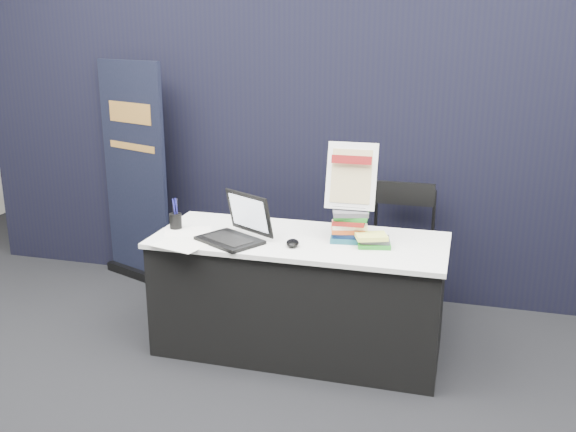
# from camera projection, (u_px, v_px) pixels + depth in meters

# --- Properties ---
(floor) EXTENTS (8.00, 8.00, 0.00)m
(floor) POSITION_uv_depth(u_px,v_px,m) (274.00, 392.00, 3.65)
(floor) COLOR black
(floor) RESTS_ON ground
(wall_back) EXTENTS (8.00, 0.02, 3.50)m
(wall_back) POSITION_uv_depth(u_px,v_px,m) (382.00, 52.00, 6.85)
(wall_back) COLOR silver
(wall_back) RESTS_ON floor
(drape_partition) EXTENTS (6.00, 0.08, 2.40)m
(drape_partition) POSITION_uv_depth(u_px,v_px,m) (335.00, 139.00, 4.79)
(drape_partition) COLOR black
(drape_partition) RESTS_ON floor
(display_table) EXTENTS (1.80, 0.75, 0.75)m
(display_table) POSITION_uv_depth(u_px,v_px,m) (299.00, 294.00, 4.05)
(display_table) COLOR black
(display_table) RESTS_ON floor
(laptop) EXTENTS (0.45, 0.46, 0.28)m
(laptop) POSITION_uv_depth(u_px,v_px,m) (232.00, 229.00, 3.90)
(laptop) COLOR black
(laptop) RESTS_ON display_table
(mouse) EXTENTS (0.10, 0.14, 0.04)m
(mouse) POSITION_uv_depth(u_px,v_px,m) (293.00, 243.00, 3.79)
(mouse) COLOR black
(mouse) RESTS_ON display_table
(brochure_left) EXTENTS (0.35, 0.31, 0.00)m
(brochure_left) POSITION_uv_depth(u_px,v_px,m) (188.00, 232.00, 4.06)
(brochure_left) COLOR white
(brochure_left) RESTS_ON display_table
(brochure_mid) EXTENTS (0.34, 0.28, 0.00)m
(brochure_mid) POSITION_uv_depth(u_px,v_px,m) (180.00, 245.00, 3.82)
(brochure_mid) COLOR white
(brochure_mid) RESTS_ON display_table
(brochure_right) EXTENTS (0.30, 0.25, 0.00)m
(brochure_right) POSITION_uv_depth(u_px,v_px,m) (198.00, 240.00, 3.90)
(brochure_right) COLOR silver
(brochure_right) RESTS_ON display_table
(pen_cup) EXTENTS (0.09, 0.09, 0.10)m
(pen_cup) POSITION_uv_depth(u_px,v_px,m) (176.00, 221.00, 4.12)
(pen_cup) COLOR black
(pen_cup) RESTS_ON display_table
(book_stack_tall) EXTENTS (0.22, 0.19, 0.19)m
(book_stack_tall) POSITION_uv_depth(u_px,v_px,m) (349.00, 225.00, 3.87)
(book_stack_tall) COLOR #184E5E
(book_stack_tall) RESTS_ON display_table
(book_stack_short) EXTENTS (0.21, 0.18, 0.08)m
(book_stack_short) POSITION_uv_depth(u_px,v_px,m) (373.00, 240.00, 3.78)
(book_stack_short) COLOR #217D24
(book_stack_short) RESTS_ON display_table
(info_sign) EXTENTS (0.30, 0.15, 0.41)m
(info_sign) POSITION_uv_depth(u_px,v_px,m) (351.00, 177.00, 3.82)
(info_sign) COLOR black
(info_sign) RESTS_ON book_stack_tall
(pullup_banner) EXTENTS (0.73, 0.37, 1.76)m
(pullup_banner) POSITION_uv_depth(u_px,v_px,m) (136.00, 186.00, 5.12)
(pullup_banner) COLOR black
(pullup_banner) RESTS_ON floor
(stacking_chair) EXTENTS (0.43, 0.44, 0.95)m
(stacking_chair) POSITION_uv_depth(u_px,v_px,m) (401.00, 246.00, 4.48)
(stacking_chair) COLOR black
(stacking_chair) RESTS_ON floor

